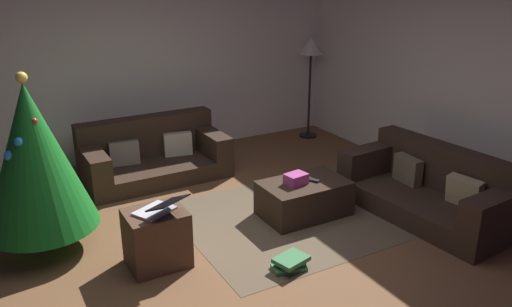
{
  "coord_description": "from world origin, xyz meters",
  "views": [
    {
      "loc": [
        -1.88,
        -3.71,
        2.51
      ],
      "look_at": [
        0.51,
        0.53,
        0.75
      ],
      "focal_mm": 35.76,
      "sensor_mm": 36.0,
      "label": 1
    }
  ],
  "objects_px": {
    "gift_box": "(296,179)",
    "book_stack": "(290,263)",
    "christmas_tree": "(34,157)",
    "couch_right": "(432,190)",
    "ottoman": "(304,198)",
    "laptop": "(160,208)",
    "side_table": "(157,238)",
    "tv_remote": "(312,180)",
    "couch_left": "(153,155)",
    "corner_lamp": "(311,54)"
  },
  "relations": [
    {
      "from": "gift_box",
      "to": "book_stack",
      "type": "distance_m",
      "value": 1.11
    },
    {
      "from": "christmas_tree",
      "to": "couch_right",
      "type": "bearing_deg",
      "value": -18.48
    },
    {
      "from": "couch_right",
      "to": "gift_box",
      "type": "relative_size",
      "value": 8.52
    },
    {
      "from": "ottoman",
      "to": "laptop",
      "type": "distance_m",
      "value": 1.74
    },
    {
      "from": "ottoman",
      "to": "side_table",
      "type": "relative_size",
      "value": 1.78
    },
    {
      "from": "tv_remote",
      "to": "book_stack",
      "type": "distance_m",
      "value": 1.2
    },
    {
      "from": "gift_box",
      "to": "christmas_tree",
      "type": "relative_size",
      "value": 0.13
    },
    {
      "from": "couch_left",
      "to": "tv_remote",
      "type": "relative_size",
      "value": 11.14
    },
    {
      "from": "couch_left",
      "to": "christmas_tree",
      "type": "distance_m",
      "value": 2.05
    },
    {
      "from": "couch_right",
      "to": "ottoman",
      "type": "distance_m",
      "value": 1.38
    },
    {
      "from": "laptop",
      "to": "side_table",
      "type": "bearing_deg",
      "value": 116.5
    },
    {
      "from": "couch_right",
      "to": "couch_left",
      "type": "bearing_deg",
      "value": 37.98
    },
    {
      "from": "couch_left",
      "to": "side_table",
      "type": "bearing_deg",
      "value": 71.6
    },
    {
      "from": "couch_right",
      "to": "gift_box",
      "type": "height_order",
      "value": "couch_right"
    },
    {
      "from": "tv_remote",
      "to": "side_table",
      "type": "height_order",
      "value": "side_table"
    },
    {
      "from": "gift_box",
      "to": "laptop",
      "type": "bearing_deg",
      "value": -171.39
    },
    {
      "from": "laptop",
      "to": "book_stack",
      "type": "distance_m",
      "value": 1.25
    },
    {
      "from": "couch_left",
      "to": "couch_right",
      "type": "bearing_deg",
      "value": 131.41
    },
    {
      "from": "book_stack",
      "to": "couch_right",
      "type": "bearing_deg",
      "value": 5.64
    },
    {
      "from": "side_table",
      "to": "laptop",
      "type": "xyz_separation_m",
      "value": [
        0.03,
        -0.06,
        0.32
      ]
    },
    {
      "from": "couch_right",
      "to": "book_stack",
      "type": "xyz_separation_m",
      "value": [
        -1.94,
        -0.19,
        -0.21
      ]
    },
    {
      "from": "laptop",
      "to": "couch_right",
      "type": "bearing_deg",
      "value": -8.19
    },
    {
      "from": "couch_left",
      "to": "book_stack",
      "type": "distance_m",
      "value": 2.74
    },
    {
      "from": "book_stack",
      "to": "ottoman",
      "type": "bearing_deg",
      "value": 49.45
    },
    {
      "from": "side_table",
      "to": "corner_lamp",
      "type": "relative_size",
      "value": 0.34
    },
    {
      "from": "tv_remote",
      "to": "laptop",
      "type": "height_order",
      "value": "laptop"
    },
    {
      "from": "couch_right",
      "to": "laptop",
      "type": "bearing_deg",
      "value": 77.68
    },
    {
      "from": "couch_right",
      "to": "christmas_tree",
      "type": "bearing_deg",
      "value": 67.39
    },
    {
      "from": "gift_box",
      "to": "corner_lamp",
      "type": "xyz_separation_m",
      "value": [
        1.75,
        2.26,
        0.88
      ]
    },
    {
      "from": "gift_box",
      "to": "couch_left",
      "type": "bearing_deg",
      "value": 117.02
    },
    {
      "from": "couch_left",
      "to": "christmas_tree",
      "type": "relative_size",
      "value": 1.05
    },
    {
      "from": "couch_right",
      "to": "corner_lamp",
      "type": "height_order",
      "value": "corner_lamp"
    },
    {
      "from": "ottoman",
      "to": "gift_box",
      "type": "xyz_separation_m",
      "value": [
        -0.11,
        0.01,
        0.25
      ]
    },
    {
      "from": "gift_box",
      "to": "christmas_tree",
      "type": "distance_m",
      "value": 2.55
    },
    {
      "from": "couch_right",
      "to": "christmas_tree",
      "type": "height_order",
      "value": "christmas_tree"
    },
    {
      "from": "tv_remote",
      "to": "couch_right",
      "type": "bearing_deg",
      "value": -59.26
    },
    {
      "from": "couch_right",
      "to": "side_table",
      "type": "xyz_separation_m",
      "value": [
        -2.93,
        0.47,
        -0.02
      ]
    },
    {
      "from": "laptop",
      "to": "christmas_tree",
      "type": "bearing_deg",
      "value": 135.66
    },
    {
      "from": "tv_remote",
      "to": "gift_box",
      "type": "bearing_deg",
      "value": 141.9
    },
    {
      "from": "ottoman",
      "to": "gift_box",
      "type": "height_order",
      "value": "gift_box"
    },
    {
      "from": "gift_box",
      "to": "christmas_tree",
      "type": "xyz_separation_m",
      "value": [
        -2.43,
        0.6,
        0.49
      ]
    },
    {
      "from": "ottoman",
      "to": "christmas_tree",
      "type": "xyz_separation_m",
      "value": [
        -2.54,
        0.61,
        0.74
      ]
    },
    {
      "from": "christmas_tree",
      "to": "book_stack",
      "type": "height_order",
      "value": "christmas_tree"
    },
    {
      "from": "couch_left",
      "to": "tv_remote",
      "type": "bearing_deg",
      "value": 120.5
    },
    {
      "from": "couch_left",
      "to": "corner_lamp",
      "type": "bearing_deg",
      "value": -172.39
    },
    {
      "from": "tv_remote",
      "to": "corner_lamp",
      "type": "bearing_deg",
      "value": 25.62
    },
    {
      "from": "book_stack",
      "to": "corner_lamp",
      "type": "distance_m",
      "value": 4.09
    },
    {
      "from": "couch_left",
      "to": "corner_lamp",
      "type": "distance_m",
      "value": 2.91
    },
    {
      "from": "couch_right",
      "to": "ottoman",
      "type": "xyz_separation_m",
      "value": [
        -1.22,
        0.65,
        -0.09
      ]
    },
    {
      "from": "side_table",
      "to": "ottoman",
      "type": "bearing_deg",
      "value": 5.82
    }
  ]
}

